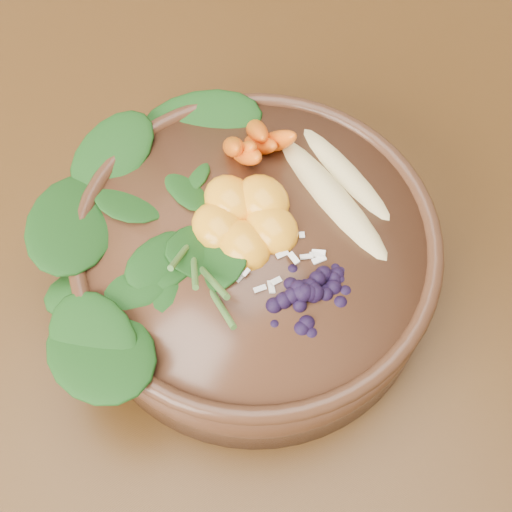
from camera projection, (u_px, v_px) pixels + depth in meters
ground at (203, 412)px, 1.31m from camera, size 4.00×4.00×0.00m
dining_table at (161, 237)px, 0.73m from camera, size 1.60×0.90×0.75m
stoneware_bowl at (256, 262)px, 0.57m from camera, size 0.29×0.29×0.08m
kale_heap at (164, 197)px, 0.53m from camera, size 0.19×0.17×0.04m
carrot_cluster at (255, 110)px, 0.55m from camera, size 0.06×0.06×0.08m
banana_halves at (340, 175)px, 0.55m from camera, size 0.05×0.16×0.03m
mandarin_cluster at (245, 210)px, 0.53m from camera, size 0.09×0.09×0.03m
blueberry_pile at (306, 283)px, 0.50m from camera, size 0.13×0.10×0.04m
coconut_flakes at (273, 254)px, 0.53m from camera, size 0.09×0.07×0.01m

